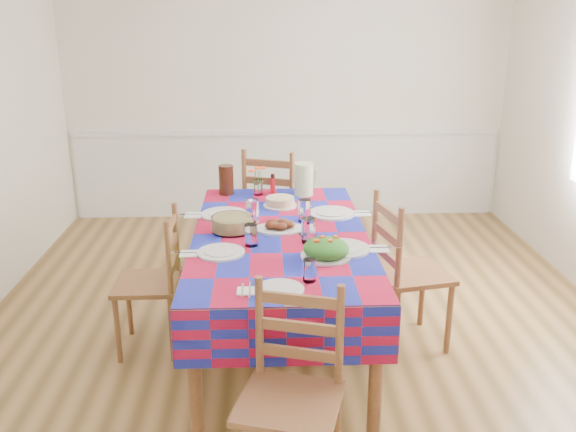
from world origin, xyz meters
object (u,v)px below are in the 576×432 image
(tea_pitcher, at_px, (226,180))
(chair_far, at_px, (274,210))
(green_pitcher, at_px, (304,179))
(chair_left, at_px, (154,283))
(dining_table, at_px, (280,246))
(chair_right, at_px, (406,273))
(chair_near, at_px, (292,396))
(meat_platter, at_px, (279,226))

(tea_pitcher, distance_m, chair_far, 0.65)
(green_pitcher, bearing_deg, chair_far, 116.13)
(green_pitcher, distance_m, chair_left, 1.37)
(dining_table, relative_size, chair_right, 1.99)
(dining_table, xyz_separation_m, tea_pitcher, (-0.38, 0.87, 0.20))
(chair_left, bearing_deg, tea_pitcher, 153.65)
(dining_table, xyz_separation_m, chair_near, (0.01, -1.27, -0.22))
(meat_platter, relative_size, chair_right, 0.31)
(chair_near, height_order, chair_left, chair_near)
(dining_table, xyz_separation_m, chair_far, (-0.02, 1.27, -0.18))
(chair_right, bearing_deg, green_pitcher, 23.93)
(dining_table, bearing_deg, chair_right, -0.68)
(meat_platter, distance_m, chair_right, 0.87)
(tea_pitcher, xyz_separation_m, chair_far, (0.36, 0.40, -0.37))
(chair_far, distance_m, chair_left, 1.49)
(chair_far, bearing_deg, dining_table, 109.95)
(green_pitcher, bearing_deg, chair_right, -54.25)
(dining_table, distance_m, chair_far, 1.28)
(tea_pitcher, distance_m, chair_left, 1.06)
(dining_table, relative_size, chair_left, 2.17)
(tea_pitcher, xyz_separation_m, chair_near, (0.39, -2.14, -0.41))
(dining_table, bearing_deg, meat_platter, 94.90)
(tea_pitcher, xyz_separation_m, chair_left, (-0.42, -0.87, -0.43))
(meat_platter, distance_m, green_pitcher, 0.81)
(meat_platter, height_order, green_pitcher, green_pitcher)
(meat_platter, distance_m, tea_pitcher, 0.90)
(green_pitcher, height_order, chair_near, green_pitcher)
(tea_pitcher, bearing_deg, meat_platter, -65.31)
(tea_pitcher, bearing_deg, chair_right, -36.68)
(chair_far, relative_size, chair_right, 1.04)
(chair_far, bearing_deg, chair_right, 141.88)
(tea_pitcher, xyz_separation_m, chair_right, (1.18, -0.88, -0.39))
(green_pitcher, distance_m, tea_pitcher, 0.58)
(meat_platter, relative_size, chair_far, 0.30)
(meat_platter, bearing_deg, tea_pitcher, 114.69)
(dining_table, bearing_deg, tea_pitcher, 113.60)
(tea_pitcher, distance_m, chair_near, 2.21)
(dining_table, height_order, chair_near, chair_near)
(dining_table, bearing_deg, chair_far, 90.73)
(chair_near, bearing_deg, chair_left, 138.71)
(meat_platter, xyz_separation_m, tea_pitcher, (-0.38, 0.82, 0.09))
(chair_near, xyz_separation_m, chair_right, (0.79, 1.26, 0.02))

